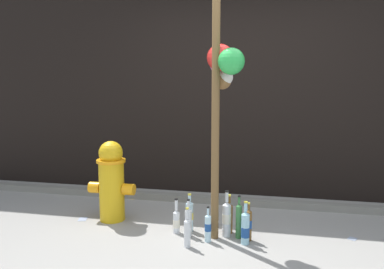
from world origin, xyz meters
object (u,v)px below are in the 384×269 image
Objects in this scene: bottle_0 at (188,221)px; fire_hydrant at (112,181)px; bottle_8 at (227,218)px; bottle_9 at (229,217)px; bottle_7 at (187,231)px; bottle_5 at (176,221)px; bottle_6 at (190,215)px; bottle_3 at (245,228)px; bottle_4 at (249,224)px; bottle_1 at (208,227)px; bottle_2 at (239,220)px; memorial_post at (221,42)px.

fire_hydrant is at bearing 163.90° from bottle_0.
fire_hydrant is 1.25m from bottle_8.
bottle_7 is at bearing -127.98° from bottle_9.
bottle_6 is (0.11, 0.07, 0.04)m from bottle_5.
bottle_3 is 0.09m from bottle_4.
bottle_0 is 0.22m from bottle_1.
fire_hydrant is at bearing 171.45° from bottle_2.
bottle_0 is 0.91× the size of bottle_3.
bottle_1 is 0.29m from bottle_9.
bottle_0 reaches higher than bottle_7.
bottle_9 is (1.22, -0.09, -0.26)m from fire_hydrant.
bottle_3 is 1.10× the size of bottle_7.
bottle_8 is at bearing 172.56° from bottle_2.
bottle_0 is 1.00× the size of bottle_4.
bottle_4 reaches higher than bottle_7.
bottle_8 reaches higher than bottle_6.
bottle_4 is 0.21m from bottle_8.
memorial_post reaches higher than bottle_6.
bottle_3 is at bearing -13.00° from fire_hydrant.
bottle_2 is at bearing 158.86° from bottle_4.
bottle_8 reaches higher than bottle_2.
bottle_1 is (1.07, -0.34, -0.28)m from fire_hydrant.
bottle_4 is at bearing -2.86° from bottle_5.
bottle_9 reaches higher than bottle_6.
fire_hydrant is 1.37m from bottle_2.
bottle_4 is 1.00× the size of bottle_7.
memorial_post reaches higher than bottle_1.
bottle_9 is (-0.11, 0.11, -0.01)m from bottle_2.
memorial_post reaches higher than bottle_3.
bottle_6 reaches higher than bottle_7.
bottle_1 is 0.37m from bottle_4.
bottle_1 is 0.97× the size of bottle_5.
memorial_post reaches higher than bottle_2.
bottle_6 is (-0.30, 0.08, -1.61)m from memorial_post.
fire_hydrant is 1.46m from bottle_3.
fire_hydrant is 2.36× the size of bottle_4.
bottle_5 is 0.90× the size of bottle_9.
bottle_2 is 0.10m from bottle_4.
bottle_6 is at bearing 33.14° from bottle_5.
bottle_1 is at bearing -121.81° from memorial_post.
bottle_3 is 0.51m from bottle_7.
bottle_2 reaches higher than bottle_4.
bottle_2 is at bearing 28.25° from bottle_1.
bottle_9 is (0.15, 0.25, 0.02)m from bottle_1.
fire_hydrant is 1.91× the size of bottle_8.
fire_hydrant is at bearing 151.75° from bottle_7.
fire_hydrant reaches higher than bottle_5.
bottle_9 reaches higher than bottle_1.
bottle_3 is at bearing -52.71° from bottle_9.
bottle_3 is at bearing -60.90° from bottle_2.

